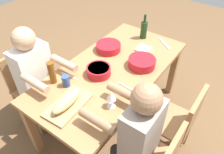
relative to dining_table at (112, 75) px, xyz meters
name	(u,v)px	position (x,y,z in m)	size (l,w,h in m)	color
ground_plane	(112,116)	(0.00, 0.00, -0.65)	(8.00, 8.00, 0.00)	brown
dining_table	(112,75)	(0.00, 0.00, 0.00)	(1.72, 0.85, 0.74)	#9E7044
chair_far_left	(30,84)	(-0.47, 0.75, -0.17)	(0.40, 0.40, 0.85)	#9E7044
diner_far_left	(37,75)	(-0.47, 0.56, 0.05)	(0.41, 0.53, 1.20)	#2D2D38
diner_near_left	(136,133)	(-0.47, -0.56, 0.05)	(0.41, 0.53, 1.20)	#2D2D38
chair_near_center	(179,121)	(0.00, -0.75, -0.17)	(0.40, 0.40, 0.85)	#9E7044
serving_bowl_fruit	(108,47)	(0.24, 0.22, 0.14)	(0.27, 0.27, 0.08)	#B21923
serving_bowl_greens	(99,70)	(-0.14, 0.05, 0.14)	(0.23, 0.23, 0.08)	#B21923
serving_bowl_pasta	(142,62)	(0.20, -0.22, 0.14)	(0.27, 0.27, 0.09)	#B21923
cutting_board	(68,105)	(-0.60, 0.01, 0.10)	(0.40, 0.22, 0.02)	tan
bread_loaf	(67,100)	(-0.60, 0.01, 0.16)	(0.32, 0.11, 0.09)	tan
wine_bottle	(144,29)	(0.69, 0.04, 0.20)	(0.08, 0.08, 0.29)	#193819
beer_bottle	(52,73)	(-0.47, 0.32, 0.20)	(0.06, 0.06, 0.22)	brown
wine_glass	(111,96)	(-0.40, -0.28, 0.21)	(0.08, 0.08, 0.17)	silver
cup_far_left	(66,81)	(-0.43, 0.19, 0.14)	(0.07, 0.07, 0.11)	#334C8C
fork_far_left	(69,76)	(-0.33, 0.27, 0.09)	(0.02, 0.17, 0.01)	silver
fork_near_left	(93,122)	(-0.61, -0.27, 0.09)	(0.02, 0.17, 0.01)	silver
fork_near_center	(127,87)	(-0.14, -0.27, 0.09)	(0.02, 0.17, 0.01)	silver
carving_knife	(164,43)	(0.71, -0.22, 0.09)	(0.23, 0.02, 0.01)	silver
napkin_stack	(143,49)	(0.46, -0.09, 0.10)	(0.14, 0.14, 0.02)	white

